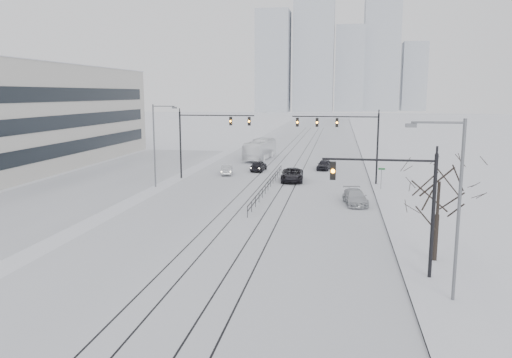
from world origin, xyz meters
The scene contains 21 objects.
ground centered at (0.00, 0.00, 0.00)m, with size 500.00×500.00×0.00m, color silver.
road centered at (0.00, 60.00, 0.01)m, with size 22.00×260.00×0.02m, color silver.
sidewalk_east centered at (13.50, 60.00, 0.08)m, with size 5.00×260.00×0.16m, color silver.
curb centered at (11.05, 60.00, 0.06)m, with size 0.10×260.00×0.12m, color gray.
parking_strip centered at (-20.00, 35.00, 0.01)m, with size 14.00×60.00×0.03m, color silver.
tram_rails centered at (0.00, 40.00, 0.02)m, with size 5.30×180.00×0.01m.
skyline centered at (5.02, 273.63, 30.65)m, with size 96.00×48.00×72.00m.
traffic_mast_near centered at (10.79, 6.00, 4.56)m, with size 6.10×0.37×7.00m.
traffic_mast_ne centered at (8.15, 34.99, 5.76)m, with size 9.60×0.37×8.00m.
traffic_mast_nw centered at (-8.52, 36.00, 5.57)m, with size 9.10×0.37×8.00m.
street_light_east centered at (12.70, 3.00, 5.21)m, with size 2.73×0.25×9.00m.
street_light_west centered at (-12.20, 30.00, 5.21)m, with size 2.73×0.25×9.00m.
bare_tree centered at (13.20, 9.00, 4.49)m, with size 4.40×4.40×6.10m.
median_fence centered at (0.00, 30.00, 0.53)m, with size 0.06×24.00×1.00m.
street_sign centered at (11.80, 32.00, 1.61)m, with size 0.70×0.06×2.40m.
sedan_sb_inner centered at (-3.13, 43.00, 0.71)m, with size 1.67×4.14×1.41m, color black.
sedan_sb_outer centered at (-6.59, 39.43, 0.61)m, with size 1.29×3.69×1.22m, color #A9ACB1.
sedan_nb_front centered at (2.00, 35.94, 0.75)m, with size 2.50×5.43×1.51m, color black.
sedan_nb_right centered at (8.90, 24.60, 0.68)m, with size 1.89×4.66×1.35m, color #B7BABF.
sedan_nb_far centered at (5.41, 45.64, 0.68)m, with size 1.60×3.97×1.35m, color black.
box_truck centered at (-4.81, 54.85, 1.53)m, with size 2.57×11.00×3.06m, color white.
Camera 1 is at (7.28, -21.36, 10.12)m, focal length 35.00 mm.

